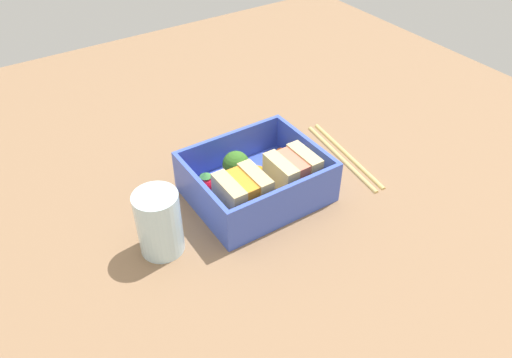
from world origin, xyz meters
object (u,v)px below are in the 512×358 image
at_px(sandwich_left, 292,173).
at_px(chopstick_pair, 343,154).
at_px(carrot_stick_left, 278,160).
at_px(drinking_glass, 159,223).
at_px(carrot_stick_far_left, 257,170).
at_px(strawberry_far_left, 206,184).
at_px(broccoli_floret, 236,165).
at_px(sandwich_center_left, 243,194).

relative_size(sandwich_left, chopstick_pair, 0.32).
xyz_separation_m(carrot_stick_left, drinking_glass, (0.20, 0.05, 0.02)).
bearing_deg(carrot_stick_far_left, strawberry_far_left, -2.01).
bearing_deg(strawberry_far_left, carrot_stick_left, 178.63).
bearing_deg(broccoli_floret, sandwich_center_left, 66.57).
distance_m(sandwich_center_left, chopstick_pair, 0.20).
bearing_deg(sandwich_center_left, strawberry_far_left, -69.13).
height_order(carrot_stick_left, strawberry_far_left, strawberry_far_left).
bearing_deg(sandwich_left, carrot_stick_left, -106.66).
distance_m(sandwich_left, carrot_stick_far_left, 0.06).
xyz_separation_m(sandwich_left, broccoli_floret, (0.05, -0.05, 0.00)).
distance_m(sandwich_left, drinking_glass, 0.19).
bearing_deg(carrot_stick_far_left, sandwich_center_left, 43.62).
distance_m(chopstick_pair, drinking_glass, 0.31).
bearing_deg(broccoli_floret, carrot_stick_far_left, -179.12).
relative_size(sandwich_left, drinking_glass, 0.69).
height_order(sandwich_center_left, strawberry_far_left, sandwich_center_left).
height_order(carrot_stick_left, carrot_stick_far_left, carrot_stick_left).
relative_size(carrot_stick_left, drinking_glass, 0.50).
distance_m(sandwich_center_left, carrot_stick_far_left, 0.08).
distance_m(broccoli_floret, drinking_glass, 0.14).
height_order(sandwich_left, carrot_stick_left, sandwich_left).
xyz_separation_m(carrot_stick_far_left, strawberry_far_left, (0.08, -0.00, 0.01)).
relative_size(sandwich_center_left, chopstick_pair, 0.32).
height_order(carrot_stick_left, drinking_glass, drinking_glass).
bearing_deg(broccoli_floret, carrot_stick_left, -179.60).
relative_size(broccoli_floret, strawberry_far_left, 1.47).
bearing_deg(drinking_glass, carrot_stick_left, -167.07).
relative_size(sandwich_center_left, carrot_stick_left, 1.36).
xyz_separation_m(sandwich_left, carrot_stick_left, (-0.02, -0.05, -0.02)).
relative_size(strawberry_far_left, chopstick_pair, 0.18).
height_order(sandwich_center_left, drinking_glass, drinking_glass).
xyz_separation_m(broccoli_floret, strawberry_far_left, (0.04, -0.00, -0.01)).
relative_size(carrot_stick_far_left, chopstick_pair, 0.23).
distance_m(sandwich_center_left, drinking_glass, 0.11).
bearing_deg(carrot_stick_far_left, broccoli_floret, 0.88).
distance_m(sandwich_left, sandwich_center_left, 0.08).
bearing_deg(drinking_glass, sandwich_center_left, 176.39).
relative_size(sandwich_center_left, drinking_glass, 0.69).
distance_m(sandwich_left, strawberry_far_left, 0.12).
distance_m(carrot_stick_far_left, strawberry_far_left, 0.08).
height_order(sandwich_left, chopstick_pair, sandwich_left).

